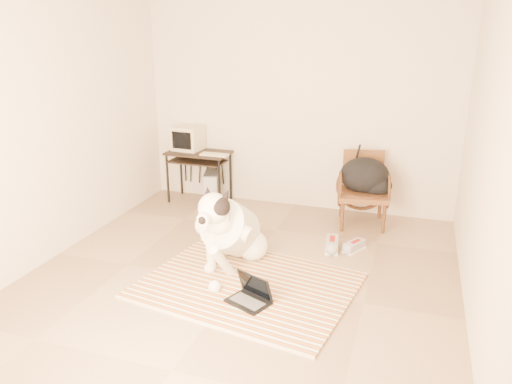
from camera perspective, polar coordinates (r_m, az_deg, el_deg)
The scene contains 16 objects.
floor at distance 4.75m, azimuth -2.20°, elevation -10.31°, with size 4.50×4.50×0.00m, color #997B5D.
wall_back at distance 6.39m, azimuth 4.74°, elevation 10.04°, with size 4.50×4.50×0.00m, color beige.
wall_front at distance 2.40m, azimuth -21.64°, elevation -6.16°, with size 4.50×4.50×0.00m, color beige.
wall_left at distance 5.30m, azimuth -23.30°, elevation 6.80°, with size 4.50×4.50×0.00m, color beige.
wall_right at distance 4.04m, azimuth 25.24°, elevation 3.24°, with size 4.50×4.50×0.00m, color beige.
rug at distance 4.69m, azimuth -1.03°, elevation -10.60°, with size 2.09×1.72×0.02m.
dog at distance 4.93m, azimuth -2.95°, elevation -4.46°, with size 0.61×1.29×0.93m.
laptop at distance 4.39m, azimuth -0.60°, elevation -11.70°, with size 0.43×0.38×0.25m.
computer_desk at distance 6.70m, azimuth -6.61°, elevation 3.75°, with size 0.84×0.48×0.69m.
crt_monitor at distance 6.79m, azimuth -7.77°, elevation 6.14°, with size 0.39×0.37×0.32m.
desk_keyboard at distance 6.47m, azimuth -4.77°, elevation 4.28°, with size 0.36×0.13×0.02m, color beige.
pc_tower at distance 6.79m, azimuth -5.03°, elevation 0.63°, with size 0.30×0.48×0.41m.
rattan_chair at distance 6.07m, azimuth 12.12°, elevation 0.33°, with size 0.66×0.64×0.86m.
backpack at distance 6.00m, azimuth 12.54°, elevation 1.65°, with size 0.62×0.48×0.43m.
sneaker_left at distance 5.44m, azimuth 8.68°, elevation -5.97°, with size 0.18×0.35×0.12m.
sneaker_right at distance 5.46m, azimuth 11.18°, elevation -6.12°, with size 0.24×0.31×0.10m.
Camera 1 is at (1.46, -3.89, 2.30)m, focal length 35.00 mm.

